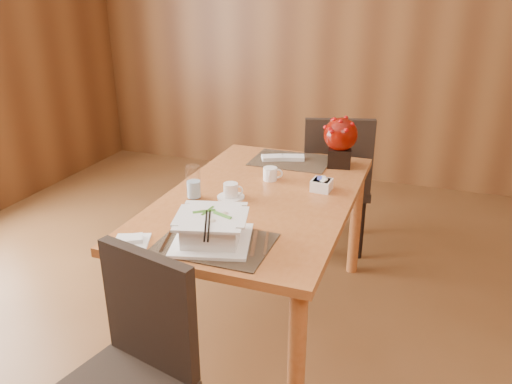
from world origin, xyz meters
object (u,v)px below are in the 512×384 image
(dining_table, at_px, (260,212))
(soup_setting, at_px, (212,229))
(coffee_cup, at_px, (231,192))
(berry_decor, at_px, (340,139))
(bread_plate, at_px, (131,242))
(near_chair, at_px, (130,366))
(far_chair, at_px, (335,177))
(sugar_caddy, at_px, (322,185))
(creamer_jug, at_px, (270,174))
(water_glass, at_px, (193,182))

(dining_table, height_order, soup_setting, soup_setting)
(coffee_cup, height_order, berry_decor, berry_decor)
(berry_decor, height_order, bread_plate, berry_decor)
(near_chair, bearing_deg, berry_decor, 89.57)
(soup_setting, height_order, far_chair, far_chair)
(sugar_caddy, height_order, far_chair, far_chair)
(soup_setting, bearing_deg, creamer_jug, 75.30)
(bread_plate, height_order, near_chair, near_chair)
(soup_setting, relative_size, sugar_caddy, 3.89)
(bread_plate, relative_size, near_chair, 0.15)
(sugar_caddy, bearing_deg, creamer_jug, 169.77)
(dining_table, bearing_deg, berry_decor, 63.17)
(bread_plate, distance_m, near_chair, 0.50)
(berry_decor, distance_m, bread_plate, 1.37)
(near_chair, bearing_deg, dining_table, 97.42)
(far_chair, bearing_deg, dining_table, 61.70)
(dining_table, height_order, bread_plate, bread_plate)
(dining_table, bearing_deg, sugar_caddy, 29.97)
(berry_decor, bearing_deg, far_chair, 102.65)
(soup_setting, bearing_deg, dining_table, 73.50)
(sugar_caddy, height_order, near_chair, near_chair)
(soup_setting, relative_size, berry_decor, 1.31)
(berry_decor, bearing_deg, near_chair, -103.75)
(soup_setting, distance_m, sugar_caddy, 0.76)
(creamer_jug, height_order, sugar_caddy, creamer_jug)
(far_chair, bearing_deg, creamer_jug, 56.79)
(soup_setting, relative_size, bread_plate, 2.69)
(soup_setting, height_order, creamer_jug, soup_setting)
(bread_plate, distance_m, far_chair, 1.67)
(water_glass, height_order, sugar_caddy, water_glass)
(bread_plate, bearing_deg, creamer_jug, 70.74)
(soup_setting, xyz_separation_m, far_chair, (0.22, 1.46, -0.27))
(water_glass, height_order, berry_decor, berry_decor)
(soup_setting, distance_m, creamer_jug, 0.76)
(dining_table, relative_size, berry_decor, 5.28)
(creamer_jug, bearing_deg, soup_setting, -105.57)
(bread_plate, relative_size, far_chair, 0.14)
(water_glass, relative_size, sugar_caddy, 1.73)
(coffee_cup, relative_size, bread_plate, 0.97)
(berry_decor, bearing_deg, coffee_cup, -121.94)
(dining_table, height_order, near_chair, near_chair)
(berry_decor, bearing_deg, soup_setting, -105.11)
(water_glass, distance_m, sugar_caddy, 0.65)
(creamer_jug, distance_m, berry_decor, 0.48)
(sugar_caddy, xyz_separation_m, far_chair, (-0.07, 0.76, -0.23))
(creamer_jug, xyz_separation_m, berry_decor, (0.30, 0.35, 0.13))
(creamer_jug, distance_m, sugar_caddy, 0.30)
(creamer_jug, height_order, near_chair, near_chair)
(berry_decor, bearing_deg, bread_plate, -116.42)
(coffee_cup, distance_m, far_chair, 1.08)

